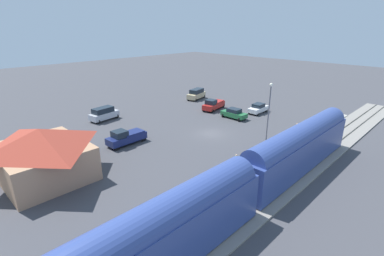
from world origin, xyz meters
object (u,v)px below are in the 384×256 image
object	(u,v)px
passenger_train	(246,180)
pickup_red	(213,105)
suv_tan	(196,94)
pedestrian_waiting_far	(236,160)
station_building	(42,153)
suv_silver	(104,114)
pedestrian_on_platform	(297,128)
pickup_navy	(126,137)
light_pole_near_platform	(269,106)
sedan_white	(258,108)
sedan_green	(234,113)

from	to	relation	value
passenger_train	pickup_red	xyz separation A→B (m)	(22.10, -21.85, -1.83)
suv_tan	pedestrian_waiting_far	bearing A→B (deg)	141.25
station_building	suv_silver	world-z (taller)	station_building
suv_tan	pickup_red	bearing A→B (deg)	154.87
pedestrian_on_platform	pickup_navy	size ratio (longest dim) A/B	0.31
pickup_red	pickup_navy	bearing A→B (deg)	96.74
light_pole_near_platform	sedan_white	bearing A→B (deg)	-53.25
sedan_green	light_pole_near_platform	world-z (taller)	light_pole_near_platform
passenger_train	pickup_navy	bearing A→B (deg)	-2.63
pedestrian_waiting_far	pickup_navy	world-z (taller)	pickup_navy
suv_tan	sedan_white	xyz separation A→B (m)	(-15.25, -0.40, -0.27)
light_pole_near_platform	passenger_train	bearing A→B (deg)	114.16
sedan_green	pickup_navy	world-z (taller)	pickup_navy
passenger_train	sedan_green	bearing A→B (deg)	-51.50
pedestrian_on_platform	sedan_white	size ratio (longest dim) A/B	0.37
suv_silver	pickup_navy	xyz separation A→B (m)	(-11.55, 3.21, -0.12)
sedan_white	pedestrian_on_platform	bearing A→B (deg)	148.00
station_building	light_pole_near_platform	bearing A→B (deg)	-114.02
sedan_green	suv_tan	bearing A→B (deg)	-20.92
station_building	pickup_navy	distance (m)	11.15
pickup_red	light_pole_near_platform	size ratio (longest dim) A/B	0.70
pickup_red	sedan_white	world-z (taller)	pickup_red
passenger_train	pickup_navy	size ratio (longest dim) A/B	7.29
pedestrian_waiting_far	pickup_red	size ratio (longest dim) A/B	0.30
suv_tan	sedan_white	size ratio (longest dim) A/B	1.14
suv_silver	suv_tan	bearing A→B (deg)	-92.62
suv_tan	pickup_navy	bearing A→B (deg)	113.11
pickup_red	suv_tan	xyz separation A→B (m)	(8.08, -3.79, 0.12)
sedan_white	passenger_train	bearing A→B (deg)	119.83
pickup_red	sedan_white	bearing A→B (deg)	-149.70
pedestrian_on_platform	light_pole_near_platform	size ratio (longest dim) A/B	0.21
passenger_train	suv_silver	world-z (taller)	passenger_train
pickup_red	sedan_white	size ratio (longest dim) A/B	1.24
pickup_navy	suv_tan	distance (m)	26.90
pedestrian_waiting_far	sedan_green	size ratio (longest dim) A/B	0.38
pickup_navy	suv_tan	bearing A→B (deg)	-66.89
station_building	sedan_green	size ratio (longest dim) A/B	2.21
passenger_train	suv_silver	distance (m)	31.49
pedestrian_on_platform	light_pole_near_platform	world-z (taller)	light_pole_near_platform
station_building	suv_silver	bearing A→B (deg)	-46.93
pedestrian_on_platform	sedan_white	bearing A→B (deg)	-32.00
sedan_green	suv_tan	distance (m)	15.05
pedestrian_waiting_far	sedan_white	size ratio (longest dim) A/B	0.37
pickup_navy	suv_silver	bearing A→B (deg)	-15.54
pedestrian_waiting_far	sedan_green	distance (m)	19.06
pedestrian_waiting_far	pedestrian_on_platform	bearing A→B (deg)	-89.94
pedestrian_waiting_far	suv_silver	distance (m)	26.60
sedan_white	suv_tan	bearing A→B (deg)	1.49
suv_silver	suv_tan	xyz separation A→B (m)	(-0.99, -21.53, 0.00)
station_building	sedan_white	distance (m)	36.20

